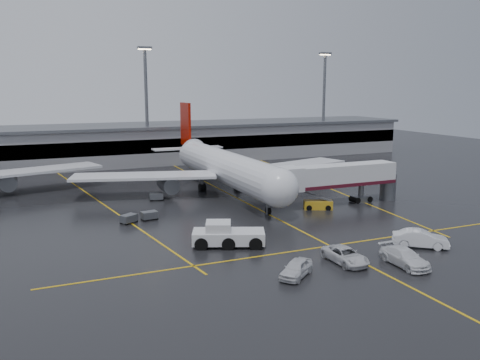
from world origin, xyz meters
name	(u,v)px	position (x,y,z in m)	size (l,w,h in m)	color
ground	(247,203)	(0.00, 0.00, 0.00)	(220.00, 220.00, 0.00)	black
apron_line_centre	(247,203)	(0.00, 0.00, 0.01)	(0.25, 90.00, 0.02)	gold
apron_line_stop	(330,246)	(0.00, -22.00, 0.01)	(60.00, 0.25, 0.02)	gold
apron_line_left	(99,201)	(-20.00, 10.00, 0.01)	(0.25, 70.00, 0.02)	gold
apron_line_right	(315,182)	(18.00, 10.00, 0.01)	(0.25, 70.00, 0.02)	gold
terminal	(163,142)	(0.00, 47.93, 4.32)	(122.00, 19.00, 8.60)	gray
light_mast_mid	(146,99)	(-5.00, 42.00, 14.47)	(3.00, 1.20, 25.45)	#595B60
light_mast_right	(324,97)	(40.00, 42.00, 14.47)	(3.00, 1.20, 25.45)	#595B60
main_airliner	(223,166)	(0.00, 9.70, 4.21)	(48.80, 45.60, 14.10)	silver
jet_bridge	(338,178)	(11.87, -6.00, 3.93)	(19.90, 3.40, 6.05)	silver
pushback_tractor	(227,236)	(-10.26, -17.42, 1.10)	(8.33, 5.82, 2.76)	silver
belt_loader	(318,205)	(7.76, -7.19, 0.62)	(4.30, 3.16, 2.51)	gold
service_van_a	(345,255)	(-1.61, -27.03, 0.76)	(2.53, 5.48, 1.52)	silver
service_van_b	(405,257)	(3.20, -29.91, 0.83)	(2.34, 5.75, 1.67)	silver
service_van_c	(420,239)	(8.63, -26.19, 0.95)	(2.01, 5.76, 1.90)	white
service_van_d	(296,268)	(-7.80, -28.26, 0.78)	(1.85, 4.59, 1.56)	silver
baggage_cart_a	(149,215)	(-15.47, -3.52, 0.63)	(2.16, 1.56, 1.12)	#595B60
baggage_cart_b	(129,218)	(-18.25, -4.08, 0.63)	(2.38, 2.16, 1.12)	#595B60
baggage_cart_c	(156,196)	(-11.87, 7.28, 0.63)	(2.18, 1.60, 1.12)	#595B60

